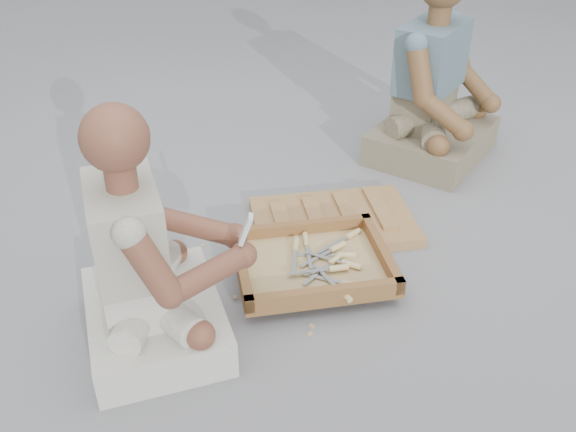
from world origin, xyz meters
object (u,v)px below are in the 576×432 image
object	(u,v)px
carved_panel	(334,222)
tool_tray	(313,263)
companion	(435,96)
craftsman	(147,268)

from	to	relation	value
carved_panel	tool_tray	bearing A→B (deg)	-123.69
carved_panel	companion	distance (m)	0.87
tool_tray	craftsman	size ratio (longest dim) A/B	0.74
tool_tray	companion	xyz separation A→B (m)	(0.88, 0.76, 0.24)
carved_panel	craftsman	distance (m)	0.93
carved_panel	companion	size ratio (longest dim) A/B	0.70
carved_panel	craftsman	size ratio (longest dim) A/B	0.79
companion	craftsman	bearing A→B (deg)	-7.20
carved_panel	tool_tray	distance (m)	0.36
carved_panel	companion	world-z (taller)	companion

